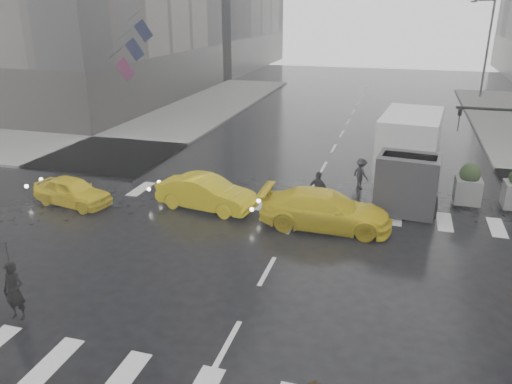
% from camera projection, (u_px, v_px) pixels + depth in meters
% --- Properties ---
extents(ground, '(120.00, 120.00, 0.00)m').
position_uv_depth(ground, '(267.00, 271.00, 16.84)').
color(ground, black).
rests_on(ground, ground).
extents(sidewalk_nw, '(35.00, 35.00, 0.15)m').
position_uv_depth(sidewalk_nw, '(79.00, 123.00, 37.65)').
color(sidewalk_nw, slate).
rests_on(sidewalk_nw, ground).
extents(road_markings, '(18.00, 48.00, 0.01)m').
position_uv_depth(road_markings, '(267.00, 271.00, 16.83)').
color(road_markings, silver).
rests_on(road_markings, ground).
extents(street_lamp_far, '(2.15, 0.22, 9.00)m').
position_uv_depth(street_lamp_far, '(486.00, 45.00, 46.38)').
color(street_lamp_far, '#59595B').
rests_on(street_lamp_far, ground).
extents(planter_west, '(1.10, 1.10, 1.80)m').
position_uv_depth(planter_west, '(468.00, 185.00, 22.02)').
color(planter_west, slate).
rests_on(planter_west, ground).
extents(flag_cluster, '(2.87, 3.06, 4.69)m').
position_uv_depth(flag_cluster, '(131.00, 47.00, 35.43)').
color(flag_cluster, '#59595B').
rests_on(flag_cluster, ground).
extents(pedestrian_black, '(1.04, 1.05, 2.43)m').
position_uv_depth(pedestrian_black, '(10.00, 269.00, 13.77)').
color(pedestrian_black, black).
rests_on(pedestrian_black, ground).
extents(pedestrian_far_a, '(1.16, 0.96, 1.70)m').
position_uv_depth(pedestrian_far_a, '(318.00, 191.00, 21.68)').
color(pedestrian_far_a, black).
rests_on(pedestrian_far_a, ground).
extents(pedestrian_far_b, '(1.09, 1.06, 1.51)m').
position_uv_depth(pedestrian_far_b, '(361.00, 174.00, 24.16)').
color(pedestrian_far_b, black).
rests_on(pedestrian_far_b, ground).
extents(taxi_front, '(3.94, 2.15, 1.27)m').
position_uv_depth(taxi_front, '(72.00, 191.00, 22.22)').
color(taxi_front, yellow).
rests_on(taxi_front, ground).
extents(taxi_mid, '(4.57, 2.18, 1.45)m').
position_uv_depth(taxi_mid, '(206.00, 193.00, 21.77)').
color(taxi_mid, yellow).
rests_on(taxi_mid, ground).
extents(taxi_rear, '(4.66, 2.18, 1.52)m').
position_uv_depth(taxi_rear, '(326.00, 210.00, 19.88)').
color(taxi_rear, yellow).
rests_on(taxi_rear, ground).
extents(box_truck, '(2.58, 6.88, 3.65)m').
position_uv_depth(box_truck, '(409.00, 154.00, 23.07)').
color(box_truck, silver).
rests_on(box_truck, ground).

